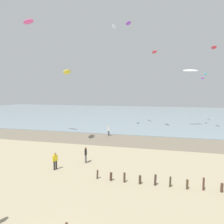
{
  "coord_description": "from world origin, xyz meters",
  "views": [
    {
      "loc": [
        4.91,
        -6.51,
        7.64
      ],
      "look_at": [
        -0.12,
        13.03,
        5.64
      ],
      "focal_mm": 33.54,
      "sensor_mm": 36.0,
      "label": 1
    }
  ],
  "objects_px": {
    "kite_aloft_0": "(203,78)",
    "kite_aloft_7": "(114,26)",
    "kite_aloft_8": "(28,22)",
    "kite_aloft_1": "(206,74)",
    "kite_aloft_5": "(214,47)",
    "kite_aloft_10": "(128,23)",
    "kite_aloft_4": "(67,72)",
    "person_left_flank": "(86,154)",
    "kite_aloft_11": "(191,71)",
    "person_nearest_camera": "(55,160)",
    "kite_aloft_3": "(154,52)",
    "person_mid_beach": "(109,131)"
  },
  "relations": [
    {
      "from": "kite_aloft_8",
      "to": "person_left_flank",
      "type": "bearing_deg",
      "value": 167.79
    },
    {
      "from": "kite_aloft_4",
      "to": "kite_aloft_7",
      "type": "xyz_separation_m",
      "value": [
        4.06,
        12.11,
        9.62
      ]
    },
    {
      "from": "kite_aloft_1",
      "to": "kite_aloft_7",
      "type": "relative_size",
      "value": 0.85
    },
    {
      "from": "kite_aloft_10",
      "to": "kite_aloft_11",
      "type": "xyz_separation_m",
      "value": [
        12.69,
        1.65,
        -9.85
      ]
    },
    {
      "from": "person_nearest_camera",
      "to": "kite_aloft_10",
      "type": "relative_size",
      "value": 0.71
    },
    {
      "from": "kite_aloft_1",
      "to": "kite_aloft_5",
      "type": "height_order",
      "value": "kite_aloft_5"
    },
    {
      "from": "kite_aloft_5",
      "to": "person_nearest_camera",
      "type": "bearing_deg",
      "value": -42.89
    },
    {
      "from": "kite_aloft_3",
      "to": "kite_aloft_11",
      "type": "height_order",
      "value": "kite_aloft_3"
    },
    {
      "from": "person_nearest_camera",
      "to": "kite_aloft_11",
      "type": "xyz_separation_m",
      "value": [
        15.08,
        28.17,
        10.93
      ]
    },
    {
      "from": "person_nearest_camera",
      "to": "kite_aloft_3",
      "type": "relative_size",
      "value": 0.7
    },
    {
      "from": "person_mid_beach",
      "to": "kite_aloft_4",
      "type": "height_order",
      "value": "kite_aloft_4"
    },
    {
      "from": "kite_aloft_7",
      "to": "kite_aloft_8",
      "type": "height_order",
      "value": "kite_aloft_7"
    },
    {
      "from": "person_nearest_camera",
      "to": "kite_aloft_11",
      "type": "height_order",
      "value": "kite_aloft_11"
    },
    {
      "from": "kite_aloft_3",
      "to": "kite_aloft_8",
      "type": "relative_size",
      "value": 0.91
    },
    {
      "from": "kite_aloft_8",
      "to": "kite_aloft_10",
      "type": "distance_m",
      "value": 19.97
    },
    {
      "from": "person_left_flank",
      "to": "kite_aloft_8",
      "type": "xyz_separation_m",
      "value": [
        -13.23,
        9.51,
        17.7
      ]
    },
    {
      "from": "person_mid_beach",
      "to": "kite_aloft_1",
      "type": "height_order",
      "value": "kite_aloft_1"
    },
    {
      "from": "kite_aloft_0",
      "to": "kite_aloft_10",
      "type": "xyz_separation_m",
      "value": [
        -15.48,
        -4.36,
        11.26
      ]
    },
    {
      "from": "kite_aloft_5",
      "to": "person_mid_beach",
      "type": "bearing_deg",
      "value": -70.59
    },
    {
      "from": "person_mid_beach",
      "to": "kite_aloft_10",
      "type": "distance_m",
      "value": 23.17
    },
    {
      "from": "kite_aloft_0",
      "to": "kite_aloft_3",
      "type": "relative_size",
      "value": 0.75
    },
    {
      "from": "kite_aloft_3",
      "to": "kite_aloft_10",
      "type": "xyz_separation_m",
      "value": [
        -5.57,
        2.5,
        6.53
      ]
    },
    {
      "from": "kite_aloft_1",
      "to": "kite_aloft_7",
      "type": "height_order",
      "value": "kite_aloft_7"
    },
    {
      "from": "kite_aloft_10",
      "to": "person_nearest_camera",
      "type": "bearing_deg",
      "value": -31.94
    },
    {
      "from": "person_mid_beach",
      "to": "kite_aloft_3",
      "type": "xyz_separation_m",
      "value": [
        7.05,
        7.63,
        14.25
      ]
    },
    {
      "from": "kite_aloft_4",
      "to": "kite_aloft_7",
      "type": "distance_m",
      "value": 15.98
    },
    {
      "from": "kite_aloft_3",
      "to": "kite_aloft_4",
      "type": "relative_size",
      "value": 0.78
    },
    {
      "from": "kite_aloft_4",
      "to": "kite_aloft_5",
      "type": "xyz_separation_m",
      "value": [
        22.3,
        14.38,
        5.2
      ]
    },
    {
      "from": "kite_aloft_0",
      "to": "kite_aloft_8",
      "type": "xyz_separation_m",
      "value": [
        -28.95,
        -18.77,
        8.18
      ]
    },
    {
      "from": "kite_aloft_8",
      "to": "kite_aloft_11",
      "type": "xyz_separation_m",
      "value": [
        26.16,
        16.06,
        -6.77
      ]
    },
    {
      "from": "person_left_flank",
      "to": "person_mid_beach",
      "type": "bearing_deg",
      "value": 95.16
    },
    {
      "from": "kite_aloft_0",
      "to": "kite_aloft_7",
      "type": "relative_size",
      "value": 0.82
    },
    {
      "from": "kite_aloft_7",
      "to": "kite_aloft_8",
      "type": "distance_m",
      "value": 15.55
    },
    {
      "from": "kite_aloft_1",
      "to": "kite_aloft_5",
      "type": "xyz_separation_m",
      "value": [
        -0.85,
        -12.39,
        3.85
      ]
    },
    {
      "from": "person_mid_beach",
      "to": "kite_aloft_1",
      "type": "relative_size",
      "value": 0.91
    },
    {
      "from": "kite_aloft_7",
      "to": "kite_aloft_11",
      "type": "height_order",
      "value": "kite_aloft_7"
    },
    {
      "from": "person_nearest_camera",
      "to": "kite_aloft_11",
      "type": "relative_size",
      "value": 0.52
    },
    {
      "from": "person_mid_beach",
      "to": "kite_aloft_11",
      "type": "height_order",
      "value": "kite_aloft_11"
    },
    {
      "from": "person_nearest_camera",
      "to": "kite_aloft_8",
      "type": "xyz_separation_m",
      "value": [
        -11.08,
        12.11,
        17.7
      ]
    },
    {
      "from": "person_mid_beach",
      "to": "kite_aloft_7",
      "type": "distance_m",
      "value": 20.1
    },
    {
      "from": "person_nearest_camera",
      "to": "kite_aloft_10",
      "type": "xyz_separation_m",
      "value": [
        2.39,
        26.52,
        20.78
      ]
    },
    {
      "from": "kite_aloft_5",
      "to": "kite_aloft_7",
      "type": "height_order",
      "value": "kite_aloft_7"
    },
    {
      "from": "kite_aloft_4",
      "to": "kite_aloft_8",
      "type": "relative_size",
      "value": 1.16
    },
    {
      "from": "person_mid_beach",
      "to": "kite_aloft_0",
      "type": "relative_size",
      "value": 0.94
    },
    {
      "from": "kite_aloft_5",
      "to": "kite_aloft_7",
      "type": "distance_m",
      "value": 18.91
    },
    {
      "from": "person_mid_beach",
      "to": "kite_aloft_5",
      "type": "relative_size",
      "value": 0.76
    },
    {
      "from": "kite_aloft_0",
      "to": "kite_aloft_7",
      "type": "bearing_deg",
      "value": -45.03
    },
    {
      "from": "person_left_flank",
      "to": "kite_aloft_11",
      "type": "height_order",
      "value": "kite_aloft_11"
    },
    {
      "from": "kite_aloft_1",
      "to": "kite_aloft_10",
      "type": "xyz_separation_m",
      "value": [
        -17.07,
        -10.67,
        9.92
      ]
    },
    {
      "from": "kite_aloft_10",
      "to": "kite_aloft_8",
      "type": "bearing_deg",
      "value": -69.86
    }
  ]
}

